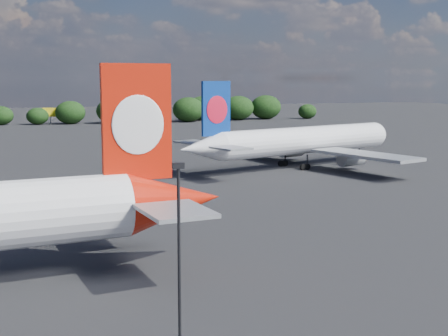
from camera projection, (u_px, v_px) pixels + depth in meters
name	position (u px, v px, depth m)	size (l,w,h in m)	color
ground	(18.00, 183.00, 92.66)	(500.00, 500.00, 0.00)	black
china_southern_airliner	(298.00, 142.00, 107.50)	(44.98, 43.14, 14.94)	white
apron_lamp_post	(179.00, 267.00, 29.99)	(0.55, 0.30, 11.45)	black
billboard_yellow	(50.00, 113.00, 210.21)	(5.00, 0.30, 5.50)	yellow
horizon_treeline	(53.00, 112.00, 208.48)	(204.30, 16.59, 9.05)	black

